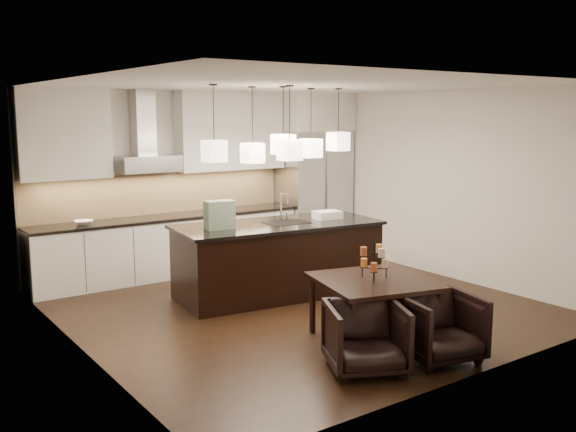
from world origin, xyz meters
TOP-DOWN VIEW (x-y plane):
  - floor at (0.00, 0.00)m, footprint 5.50×5.50m
  - ceiling at (0.00, 0.00)m, footprint 5.50×5.50m
  - wall_back at (0.00, 2.76)m, footprint 5.50×0.02m
  - wall_front at (0.00, -2.76)m, footprint 5.50×0.02m
  - wall_left at (-2.76, 0.00)m, footprint 0.02×5.50m
  - wall_right at (2.76, 0.00)m, footprint 0.02×5.50m
  - refrigerator at (2.10, 2.38)m, footprint 1.20×0.72m
  - fridge_panel at (2.10, 2.38)m, footprint 1.26×0.72m
  - lower_cabinets at (-0.62, 2.43)m, footprint 4.21×0.62m
  - countertop at (-0.62, 2.43)m, footprint 4.21×0.66m
  - backsplash at (-0.62, 2.73)m, footprint 4.21×0.02m
  - upper_cab_left at (-2.10, 2.57)m, footprint 1.25×0.35m
  - upper_cab_right at (0.55, 2.57)m, footprint 1.85×0.35m
  - hood_canopy at (-0.93, 2.48)m, footprint 0.90×0.52m
  - hood_chimney at (-0.93, 2.59)m, footprint 0.30×0.28m
  - fruit_bowl at (-1.94, 2.38)m, footprint 0.31×0.31m
  - island_body at (0.11, 0.60)m, footprint 2.81×1.41m
  - island_top at (0.11, 0.60)m, footprint 2.90×1.51m
  - faucet at (0.23, 0.69)m, footprint 0.14×0.27m
  - tote_bag at (-0.75, 0.66)m, footprint 0.39×0.24m
  - food_container at (0.89, 0.50)m, footprint 0.40×0.30m
  - dining_table at (-0.09, -1.52)m, footprint 1.41×1.41m
  - candelabra at (-0.09, -1.52)m, footprint 0.41×0.41m
  - candle_a at (0.04, -1.55)m, footprint 0.09×0.09m
  - candle_b at (-0.12, -1.39)m, footprint 0.09×0.09m
  - candle_c at (-0.18, -1.61)m, footprint 0.09×0.09m
  - candle_d at (0.03, -1.46)m, footprint 0.09×0.09m
  - candle_e at (-0.20, -1.47)m, footprint 0.09×0.09m
  - candle_f at (-0.10, -1.64)m, footprint 0.09×0.09m
  - armchair_left at (-0.71, -2.08)m, footprint 0.97×0.98m
  - armchair_right at (0.10, -2.29)m, footprint 0.89×0.90m
  - pendant_a at (-0.93, 0.43)m, footprint 0.24×0.24m
  - pendant_b at (-0.21, 0.70)m, footprint 0.24×0.24m
  - pendant_c at (0.09, 0.43)m, footprint 0.24×0.24m
  - pendant_d at (0.73, 0.69)m, footprint 0.24×0.24m
  - pendant_e at (1.08, 0.51)m, footprint 0.24×0.24m
  - pendant_f at (-0.02, 0.14)m, footprint 0.24×0.24m

SIDE VIEW (x-z plane):
  - floor at x=0.00m, z-range -0.02..0.00m
  - armchair_left at x=-0.71m, z-range 0.00..0.67m
  - armchair_right at x=0.10m, z-range 0.00..0.68m
  - dining_table at x=-0.09m, z-range 0.00..0.70m
  - lower_cabinets at x=-0.62m, z-range 0.00..0.88m
  - island_body at x=0.11m, z-range 0.00..0.95m
  - candle_a at x=0.04m, z-range 0.81..0.91m
  - candle_b at x=-0.12m, z-range 0.81..0.91m
  - candle_c at x=-0.18m, z-range 0.81..0.91m
  - candelabra at x=-0.09m, z-range 0.70..1.10m
  - countertop at x=-0.62m, z-range 0.88..0.92m
  - fruit_bowl at x=-1.94m, z-range 0.92..0.98m
  - island_top at x=0.11m, z-range 0.95..0.99m
  - candle_d at x=0.03m, z-range 0.96..1.06m
  - candle_e at x=-0.20m, z-range 0.96..1.06m
  - candle_f at x=-0.10m, z-range 0.96..1.06m
  - food_container at x=0.89m, z-range 0.99..1.10m
  - refrigerator at x=2.10m, z-range 0.00..2.15m
  - tote_bag at x=-0.75m, z-range 0.99..1.36m
  - faucet at x=0.23m, z-range 0.99..1.40m
  - backsplash at x=-0.62m, z-range 0.92..1.55m
  - wall_back at x=0.00m, z-range 0.00..2.80m
  - wall_front at x=0.00m, z-range 0.00..2.80m
  - wall_left at x=-2.76m, z-range 0.00..2.80m
  - wall_right at x=2.76m, z-range 0.00..2.80m
  - hood_canopy at x=-0.93m, z-range 1.60..1.84m
  - pendant_b at x=-0.21m, z-range 1.81..2.07m
  - pendant_d at x=0.73m, z-range 1.84..2.10m
  - pendant_f at x=-0.02m, z-range 1.87..2.13m
  - pendant_a at x=-0.93m, z-range 1.87..2.13m
  - pendant_c at x=0.09m, z-range 1.92..2.18m
  - pendant_e at x=1.08m, z-range 1.94..2.20m
  - upper_cab_left at x=-2.10m, z-range 1.55..2.80m
  - upper_cab_right at x=0.55m, z-range 1.55..2.80m
  - hood_chimney at x=-0.93m, z-range 1.84..2.80m
  - fridge_panel at x=2.10m, z-range 2.15..2.80m
  - ceiling at x=0.00m, z-range 2.80..2.82m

